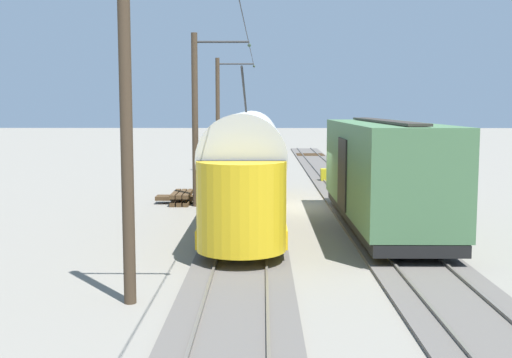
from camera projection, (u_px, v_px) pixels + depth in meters
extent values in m
plane|color=gray|center=(305.00, 208.00, 28.53)|extent=(220.00, 220.00, 0.00)
cube|color=#56514C|center=(361.00, 207.00, 28.50)|extent=(2.80, 80.00, 0.10)
cube|color=#59544C|center=(345.00, 205.00, 28.49)|extent=(0.07, 80.00, 0.08)
cube|color=#59544C|center=(377.00, 205.00, 28.48)|extent=(0.07, 80.00, 0.08)
cube|color=#47331E|center=(309.00, 154.00, 60.29)|extent=(2.50, 0.24, 0.08)
cube|color=#47331E|center=(310.00, 154.00, 59.64)|extent=(2.50, 0.24, 0.08)
cube|color=#47331E|center=(310.00, 155.00, 58.99)|extent=(2.50, 0.24, 0.08)
cube|color=#47331E|center=(311.00, 155.00, 58.35)|extent=(2.50, 0.24, 0.08)
cube|color=#47331E|center=(311.00, 156.00, 57.70)|extent=(2.50, 0.24, 0.08)
cube|color=#56514C|center=(249.00, 207.00, 28.55)|extent=(2.80, 80.00, 0.10)
cube|color=#59544C|center=(233.00, 205.00, 28.55)|extent=(0.07, 80.00, 0.08)
cube|color=#59544C|center=(265.00, 205.00, 28.53)|extent=(0.07, 80.00, 0.08)
cube|color=#47331E|center=(257.00, 154.00, 60.34)|extent=(2.50, 0.24, 0.08)
cube|color=#47331E|center=(256.00, 154.00, 59.70)|extent=(2.50, 0.24, 0.08)
cube|color=#47331E|center=(256.00, 155.00, 59.05)|extent=(2.50, 0.24, 0.08)
cube|color=#47331E|center=(256.00, 155.00, 58.40)|extent=(2.50, 0.24, 0.08)
cube|color=#47331E|center=(256.00, 156.00, 57.76)|extent=(2.50, 0.24, 0.08)
cube|color=gold|center=(248.00, 201.00, 25.90)|extent=(2.65, 15.71, 0.55)
cube|color=gold|center=(248.00, 182.00, 25.82)|extent=(2.55, 15.71, 0.95)
cube|color=gold|center=(248.00, 158.00, 25.70)|extent=(2.55, 15.71, 1.05)
cylinder|color=#B7B7B2|center=(248.00, 145.00, 25.65)|extent=(2.65, 15.40, 2.65)
cylinder|color=gold|center=(251.00, 160.00, 33.54)|extent=(2.55, 2.55, 2.55)
cylinder|color=gold|center=(241.00, 206.00, 18.03)|extent=(2.55, 2.55, 2.55)
cube|color=black|center=(252.00, 140.00, 34.56)|extent=(1.63, 0.08, 0.36)
cube|color=black|center=(252.00, 146.00, 34.63)|extent=(1.73, 0.06, 0.80)
cube|color=black|center=(280.00, 158.00, 25.69)|extent=(0.04, 13.20, 0.80)
cube|color=black|center=(216.00, 158.00, 25.72)|extent=(0.04, 13.20, 0.80)
cylinder|color=silver|center=(252.00, 163.00, 34.83)|extent=(0.24, 0.06, 0.24)
cube|color=gray|center=(252.00, 180.00, 34.87)|extent=(1.94, 0.12, 0.20)
cylinder|color=black|center=(244.00, 92.00, 20.65)|extent=(0.07, 4.91, 1.40)
cylinder|color=black|center=(265.00, 188.00, 30.90)|extent=(0.10, 0.76, 0.76)
cylinder|color=black|center=(236.00, 188.00, 30.92)|extent=(0.10, 0.76, 0.76)
cylinder|color=black|center=(266.00, 227.00, 20.91)|extent=(0.10, 0.76, 0.76)
cylinder|color=black|center=(223.00, 227.00, 20.93)|extent=(0.10, 0.76, 0.76)
cube|color=#477047|center=(383.00, 167.00, 23.24)|extent=(2.90, 12.08, 3.20)
cube|color=#332D28|center=(384.00, 121.00, 23.05)|extent=(0.70, 10.87, 0.08)
cube|color=black|center=(382.00, 215.00, 23.44)|extent=(2.70, 12.08, 0.36)
cube|color=black|center=(342.00, 173.00, 23.28)|extent=(0.06, 2.20, 2.56)
cylinder|color=black|center=(384.00, 236.00, 19.24)|extent=(0.10, 0.84, 0.84)
cylinder|color=black|center=(431.00, 236.00, 19.22)|extent=(0.10, 0.84, 0.84)
cylinder|color=black|center=(347.00, 197.00, 27.64)|extent=(0.10, 0.84, 0.84)
cylinder|color=black|center=(380.00, 197.00, 27.63)|extent=(0.10, 0.84, 0.84)
cylinder|color=#423323|center=(218.00, 116.00, 42.84)|extent=(0.28, 0.28, 7.76)
cylinder|color=#2D2D2D|center=(236.00, 64.00, 42.44)|extent=(2.44, 0.10, 0.10)
sphere|color=#334733|center=(254.00, 66.00, 42.44)|extent=(0.16, 0.16, 0.16)
cylinder|color=#423323|center=(195.00, 121.00, 28.53)|extent=(0.28, 0.28, 7.76)
cylinder|color=#2D2D2D|center=(222.00, 42.00, 28.12)|extent=(2.44, 0.10, 0.10)
sphere|color=#334733|center=(249.00, 45.00, 28.12)|extent=(0.16, 0.16, 0.16)
cylinder|color=#423323|center=(127.00, 134.00, 14.21)|extent=(0.28, 0.28, 7.76)
cylinder|color=black|center=(245.00, 24.00, 20.97)|extent=(0.03, 47.22, 0.03)
cylinder|color=black|center=(236.00, 64.00, 42.44)|extent=(2.44, 0.02, 0.02)
cube|color=#47331E|center=(188.00, 201.00, 29.82)|extent=(0.24, 2.40, 0.18)
cube|color=#47331E|center=(182.00, 201.00, 29.82)|extent=(0.24, 2.40, 0.18)
cube|color=#47331E|center=(176.00, 201.00, 29.83)|extent=(0.24, 2.40, 0.18)
cube|color=#47331E|center=(183.00, 197.00, 30.10)|extent=(2.40, 0.24, 0.18)
cube|color=#47331E|center=(182.00, 198.00, 29.80)|extent=(2.40, 0.24, 0.18)
cube|color=#47331E|center=(181.00, 199.00, 29.50)|extent=(2.40, 0.24, 0.18)
cube|color=#47331E|center=(188.00, 194.00, 29.78)|extent=(0.24, 2.40, 0.18)
cube|color=#47331E|center=(182.00, 194.00, 29.78)|extent=(0.24, 2.40, 0.18)
cube|color=#47331E|center=(175.00, 194.00, 29.78)|extent=(0.24, 2.40, 0.18)
cube|color=#B2A519|center=(336.00, 175.00, 38.31)|extent=(1.80, 0.60, 0.80)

